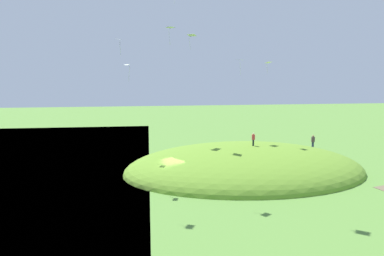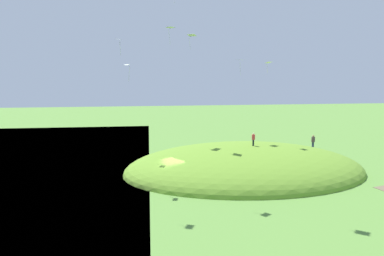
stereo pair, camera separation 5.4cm
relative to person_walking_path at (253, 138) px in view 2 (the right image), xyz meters
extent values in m
plane|color=#568436|center=(-10.02, -2.83, -4.24)|extent=(160.00, 160.00, 0.00)
ellipsoid|color=olive|center=(-0.96, 0.08, -4.24)|extent=(29.64, 20.20, 6.49)
cube|color=black|center=(0.00, 0.00, -0.62)|extent=(0.23, 0.17, 0.76)
cylinder|color=#C63639|center=(0.00, 0.00, 0.06)|extent=(0.47, 0.47, 0.60)
sphere|color=beige|center=(0.00, 0.00, 0.48)|extent=(0.23, 0.23, 0.23)
cube|color=navy|center=(9.73, 4.70, -2.12)|extent=(0.25, 0.30, 0.86)
cylinder|color=#49363E|center=(9.73, 4.70, -1.35)|extent=(0.64, 0.64, 0.68)
sphere|color=#97774C|center=(9.73, 4.70, -0.88)|extent=(0.26, 0.26, 0.26)
cube|color=white|center=(-0.94, 3.65, 9.35)|extent=(1.35, 1.33, 0.04)
cylinder|color=white|center=(-0.96, 3.50, 8.23)|extent=(0.18, 0.21, 1.67)
cube|color=white|center=(-9.73, 4.02, 13.28)|extent=(1.36, 1.37, 0.13)
cylinder|color=white|center=(-9.87, 3.78, 12.03)|extent=(0.23, 0.24, 1.92)
cube|color=white|center=(-15.52, -3.40, 11.32)|extent=(0.69, 0.87, 0.17)
cylinder|color=white|center=(-15.40, -3.26, 10.41)|extent=(0.05, 0.23, 1.43)
cube|color=white|center=(-7.39, 1.17, 12.16)|extent=(1.20, 1.14, 0.23)
cylinder|color=white|center=(-7.66, 0.98, 11.21)|extent=(0.24, 0.15, 1.38)
cube|color=white|center=(2.44, 2.66, 9.02)|extent=(1.08, 1.04, 0.21)
cylinder|color=white|center=(2.22, 2.42, 8.22)|extent=(0.07, 0.17, 1.15)
cube|color=silver|center=(-14.96, 0.08, 8.73)|extent=(0.82, 0.79, 0.13)
cylinder|color=silver|center=(-14.72, 0.34, 7.71)|extent=(0.18, 0.10, 1.69)
camera|label=1|loc=(-12.60, -44.25, 8.74)|focal=35.68mm
camera|label=2|loc=(-12.55, -44.26, 8.74)|focal=35.68mm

